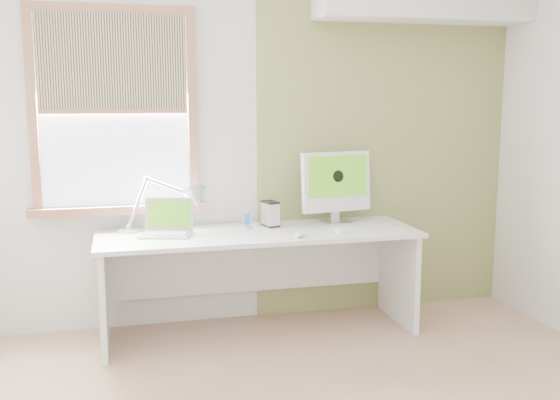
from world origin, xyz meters
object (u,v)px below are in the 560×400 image
object	(u,v)px
desk_lamp	(183,202)
laptop	(167,226)
desk	(257,257)
external_drive	(270,214)
imac	(336,183)

from	to	relation	value
desk_lamp	laptop	distance (m)	0.20
desk_lamp	laptop	xyz separation A→B (m)	(-0.12, -0.08, -0.14)
desk	external_drive	size ratio (longest dim) A/B	12.16
desk	laptop	xyz separation A→B (m)	(-0.62, 0.01, 0.25)
desk_lamp	laptop	bearing A→B (deg)	-145.32
imac	desk	bearing A→B (deg)	-169.75
external_drive	imac	size ratio (longest dim) A/B	0.33
laptop	external_drive	distance (m)	0.74
external_drive	desk_lamp	bearing A→B (deg)	-179.29
desk	external_drive	bearing A→B (deg)	41.18
desk_lamp	imac	bearing A→B (deg)	0.81
desk	external_drive	xyz separation A→B (m)	(0.12, 0.10, 0.29)
desk_lamp	external_drive	bearing A→B (deg)	0.71
desk	desk_lamp	world-z (taller)	desk_lamp
laptop	imac	size ratio (longest dim) A/B	0.73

